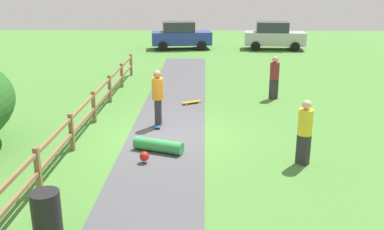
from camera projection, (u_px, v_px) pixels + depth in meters
ground_plane at (167, 136)px, 13.56m from camera, size 60.00×60.00×0.00m
asphalt_path at (167, 135)px, 13.56m from camera, size 2.40×28.00×0.02m
wooden_fence at (83, 115)px, 13.43m from camera, size 0.12×18.12×1.10m
trash_bin at (47, 214)px, 8.15m from camera, size 0.56×0.56×0.90m
skater_riding at (158, 95)px, 14.09m from camera, size 0.39×0.80×1.89m
skater_fallen at (157, 146)px, 12.13m from camera, size 1.49×1.35×0.36m
skateboard_loose at (192, 102)px, 16.99m from camera, size 0.79×0.58×0.08m
bystander_maroon at (274, 76)px, 17.51m from camera, size 0.52×0.52×1.76m
bystander_yellow at (305, 129)px, 11.20m from camera, size 0.54×0.54×1.76m
parked_car_silver at (274, 36)px, 30.33m from camera, size 4.32×2.25×1.92m
parked_car_blue at (181, 35)px, 30.51m from camera, size 4.38×2.41×1.92m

